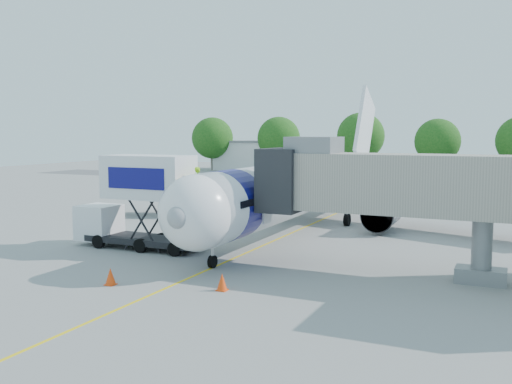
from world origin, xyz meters
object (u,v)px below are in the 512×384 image
at_px(catering_hiloader, 140,202).
at_px(ground_tug, 166,296).
at_px(aircraft, 305,187).
at_px(jet_bridge, 383,184).

bearing_deg(catering_hiloader, ground_tug, -49.36).
height_order(aircraft, jet_bridge, aircraft).
distance_m(jet_bridge, catering_hiloader, 14.34).
relative_size(aircraft, jet_bridge, 2.71).
distance_m(aircraft, ground_tug, 20.90).
bearing_deg(aircraft, ground_tug, -84.64).
xyz_separation_m(jet_bridge, ground_tug, (-6.05, -9.56, -3.68)).
relative_size(aircraft, catering_hiloader, 4.44).
xyz_separation_m(catering_hiloader, ground_tug, (8.20, -9.56, -2.09)).
bearing_deg(jet_bridge, catering_hiloader, -179.99).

